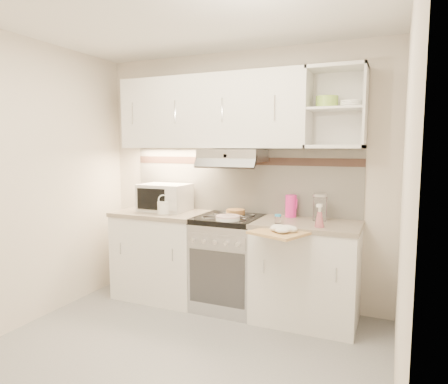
% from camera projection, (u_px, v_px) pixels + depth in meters
% --- Properties ---
extents(ground, '(3.00, 3.00, 0.00)m').
position_uv_depth(ground, '(171.00, 362.00, 2.91)').
color(ground, gray).
rests_on(ground, ground).
extents(room_shell, '(3.04, 2.84, 2.52)m').
position_uv_depth(room_shell, '(193.00, 138.00, 3.06)').
color(room_shell, beige).
rests_on(room_shell, ground).
extents(base_cabinet_left, '(0.90, 0.60, 0.86)m').
position_uv_depth(base_cabinet_left, '(163.00, 256.00, 4.16)').
color(base_cabinet_left, white).
rests_on(base_cabinet_left, ground).
extents(worktop_left, '(0.92, 0.62, 0.04)m').
position_uv_depth(worktop_left, '(162.00, 213.00, 4.11)').
color(worktop_left, gray).
rests_on(worktop_left, base_cabinet_left).
extents(base_cabinet_right, '(0.90, 0.60, 0.86)m').
position_uv_depth(base_cabinet_right, '(306.00, 274.00, 3.57)').
color(base_cabinet_right, white).
rests_on(base_cabinet_right, ground).
extents(worktop_right, '(0.92, 0.62, 0.04)m').
position_uv_depth(worktop_right, '(307.00, 224.00, 3.52)').
color(worktop_right, gray).
rests_on(worktop_right, base_cabinet_right).
extents(electric_range, '(0.60, 0.60, 0.90)m').
position_uv_depth(electric_range, '(229.00, 262.00, 3.87)').
color(electric_range, '#B7B7BC').
rests_on(electric_range, ground).
extents(microwave, '(0.50, 0.38, 0.28)m').
position_uv_depth(microwave, '(165.00, 197.00, 4.15)').
color(microwave, silver).
rests_on(microwave, worktop_left).
extents(watering_can, '(0.22, 0.14, 0.19)m').
position_uv_depth(watering_can, '(164.00, 207.00, 3.96)').
color(watering_can, white).
rests_on(watering_can, worktop_left).
extents(plate_stack, '(0.22, 0.22, 0.05)m').
position_uv_depth(plate_stack, '(228.00, 218.00, 3.62)').
color(plate_stack, white).
rests_on(plate_stack, electric_range).
extents(bread_loaf, '(0.18, 0.18, 0.05)m').
position_uv_depth(bread_loaf, '(236.00, 212.00, 3.94)').
color(bread_loaf, '#A9893A').
rests_on(bread_loaf, electric_range).
extents(pink_pitcher, '(0.11, 0.11, 0.21)m').
position_uv_depth(pink_pitcher, '(291.00, 206.00, 3.77)').
color(pink_pitcher, '#EF2792').
rests_on(pink_pitcher, worktop_right).
extents(glass_jar, '(0.13, 0.13, 0.25)m').
position_uv_depth(glass_jar, '(320.00, 207.00, 3.57)').
color(glass_jar, white).
rests_on(glass_jar, worktop_right).
extents(spice_jar, '(0.05, 0.05, 0.08)m').
position_uv_depth(spice_jar, '(278.00, 219.00, 3.46)').
color(spice_jar, silver).
rests_on(spice_jar, worktop_right).
extents(spray_bottle, '(0.08, 0.08, 0.21)m').
position_uv_depth(spray_bottle, '(319.00, 217.00, 3.30)').
color(spray_bottle, pink).
rests_on(spray_bottle, worktop_right).
extents(cutting_board, '(0.50, 0.48, 0.02)m').
position_uv_depth(cutting_board, '(279.00, 233.00, 3.23)').
color(cutting_board, tan).
rests_on(cutting_board, base_cabinet_right).
extents(dish_towel, '(0.26, 0.23, 0.06)m').
position_uv_depth(dish_towel, '(281.00, 229.00, 3.18)').
color(dish_towel, white).
rests_on(dish_towel, cutting_board).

